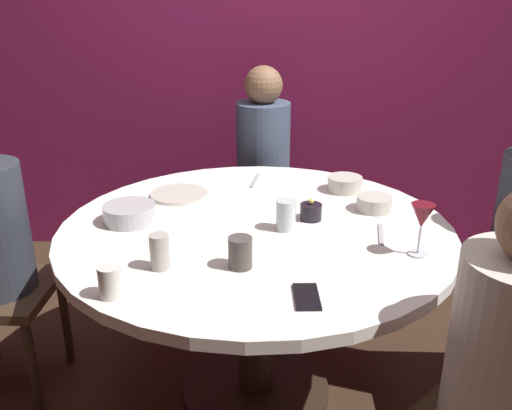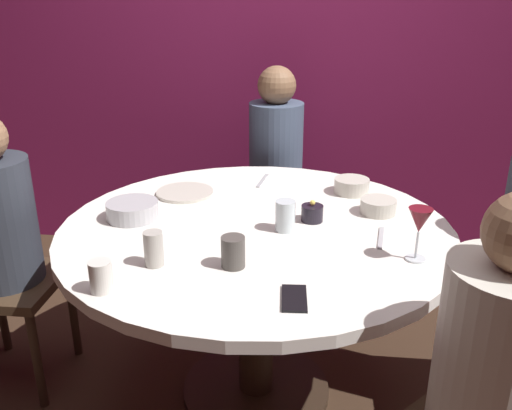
{
  "view_description": "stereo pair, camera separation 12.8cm",
  "coord_description": "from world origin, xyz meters",
  "px_view_note": "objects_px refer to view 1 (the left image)",
  "views": [
    {
      "loc": [
        0.07,
        -1.86,
        1.56
      ],
      "look_at": [
        0.0,
        0.0,
        0.83
      ],
      "focal_mm": 38.92,
      "sensor_mm": 36.0,
      "label": 1
    },
    {
      "loc": [
        0.2,
        -1.85,
        1.56
      ],
      "look_at": [
        0.0,
        0.0,
        0.83
      ],
      "focal_mm": 38.92,
      "sensor_mm": 36.0,
      "label": 2
    }
  ],
  "objects_px": {
    "cell_phone": "(307,297)",
    "bowl_salad_center": "(374,203)",
    "wine_glass": "(422,218)",
    "dinner_plate": "(179,194)",
    "dining_table": "(256,260)",
    "cup_center_front": "(110,282)",
    "candle_holder": "(311,212)",
    "cup_by_left_diner": "(240,253)",
    "seated_diner_back": "(263,153)",
    "cup_near_candle": "(286,215)",
    "cup_by_right_diner": "(160,252)",
    "bowl_serving_large": "(130,213)",
    "bowl_small_white": "(345,184)"
  },
  "relations": [
    {
      "from": "bowl_small_white",
      "to": "cup_by_left_diner",
      "type": "distance_m",
      "value": 0.82
    },
    {
      "from": "seated_diner_back",
      "to": "bowl_small_white",
      "type": "distance_m",
      "value": 0.71
    },
    {
      "from": "seated_diner_back",
      "to": "dinner_plate",
      "type": "bearing_deg",
      "value": -25.29
    },
    {
      "from": "cup_by_right_diner",
      "to": "cup_center_front",
      "type": "relative_size",
      "value": 1.2
    },
    {
      "from": "candle_holder",
      "to": "dinner_plate",
      "type": "relative_size",
      "value": 0.35
    },
    {
      "from": "cup_near_candle",
      "to": "cup_by_right_diner",
      "type": "bearing_deg",
      "value": -141.62
    },
    {
      "from": "cup_near_candle",
      "to": "cup_center_front",
      "type": "bearing_deg",
      "value": -135.82
    },
    {
      "from": "dining_table",
      "to": "cup_center_front",
      "type": "relative_size",
      "value": 15.23
    },
    {
      "from": "wine_glass",
      "to": "bowl_small_white",
      "type": "distance_m",
      "value": 0.63
    },
    {
      "from": "dining_table",
      "to": "cup_by_left_diner",
      "type": "bearing_deg",
      "value": -96.38
    },
    {
      "from": "bowl_salad_center",
      "to": "cup_center_front",
      "type": "xyz_separation_m",
      "value": [
        -0.84,
        -0.68,
        0.02
      ]
    },
    {
      "from": "cell_phone",
      "to": "dinner_plate",
      "type": "bearing_deg",
      "value": 118.53
    },
    {
      "from": "bowl_serving_large",
      "to": "bowl_small_white",
      "type": "xyz_separation_m",
      "value": [
        0.83,
        0.37,
        -0.0
      ]
    },
    {
      "from": "bowl_salad_center",
      "to": "cup_near_candle",
      "type": "bearing_deg",
      "value": -150.09
    },
    {
      "from": "seated_diner_back",
      "to": "bowl_salad_center",
      "type": "relative_size",
      "value": 8.68
    },
    {
      "from": "wine_glass",
      "to": "cell_phone",
      "type": "relative_size",
      "value": 1.26
    },
    {
      "from": "bowl_serving_large",
      "to": "bowl_salad_center",
      "type": "distance_m",
      "value": 0.93
    },
    {
      "from": "bowl_serving_large",
      "to": "cup_by_left_diner",
      "type": "xyz_separation_m",
      "value": [
        0.43,
        -0.34,
        0.02
      ]
    },
    {
      "from": "candle_holder",
      "to": "cell_phone",
      "type": "height_order",
      "value": "candle_holder"
    },
    {
      "from": "seated_diner_back",
      "to": "cup_by_right_diner",
      "type": "distance_m",
      "value": 1.37
    },
    {
      "from": "seated_diner_back",
      "to": "cup_by_right_diner",
      "type": "relative_size",
      "value": 10.58
    },
    {
      "from": "cup_by_left_diner",
      "to": "cup_by_right_diner",
      "type": "relative_size",
      "value": 0.89
    },
    {
      "from": "dining_table",
      "to": "bowl_salad_center",
      "type": "height_order",
      "value": "bowl_salad_center"
    },
    {
      "from": "cup_by_left_diner",
      "to": "cup_by_right_diner",
      "type": "distance_m",
      "value": 0.25
    },
    {
      "from": "candle_holder",
      "to": "wine_glass",
      "type": "height_order",
      "value": "wine_glass"
    },
    {
      "from": "wine_glass",
      "to": "cell_phone",
      "type": "height_order",
      "value": "wine_glass"
    },
    {
      "from": "dinner_plate",
      "to": "bowl_salad_center",
      "type": "height_order",
      "value": "bowl_salad_center"
    },
    {
      "from": "wine_glass",
      "to": "cup_by_right_diner",
      "type": "height_order",
      "value": "wine_glass"
    },
    {
      "from": "candle_holder",
      "to": "bowl_small_white",
      "type": "relative_size",
      "value": 0.57
    },
    {
      "from": "cell_phone",
      "to": "cup_by_left_diner",
      "type": "bearing_deg",
      "value": 134.87
    },
    {
      "from": "candle_holder",
      "to": "cup_near_candle",
      "type": "height_order",
      "value": "cup_near_candle"
    },
    {
      "from": "cup_near_candle",
      "to": "bowl_serving_large",
      "type": "bearing_deg",
      "value": 175.11
    },
    {
      "from": "dinner_plate",
      "to": "cup_center_front",
      "type": "distance_m",
      "value": 0.81
    },
    {
      "from": "cup_center_front",
      "to": "wine_glass",
      "type": "bearing_deg",
      "value": 17.82
    },
    {
      "from": "cell_phone",
      "to": "cup_center_front",
      "type": "xyz_separation_m",
      "value": [
        -0.55,
        -0.01,
        0.04
      ]
    },
    {
      "from": "cup_near_candle",
      "to": "cup_center_front",
      "type": "relative_size",
      "value": 1.19
    },
    {
      "from": "candle_holder",
      "to": "cup_center_front",
      "type": "height_order",
      "value": "cup_center_front"
    },
    {
      "from": "dining_table",
      "to": "cup_by_right_diner",
      "type": "relative_size",
      "value": 12.68
    },
    {
      "from": "cell_phone",
      "to": "bowl_small_white",
      "type": "height_order",
      "value": "bowl_small_white"
    },
    {
      "from": "candle_holder",
      "to": "cup_by_left_diner",
      "type": "xyz_separation_m",
      "value": [
        -0.24,
        -0.39,
        0.02
      ]
    },
    {
      "from": "cell_phone",
      "to": "bowl_salad_center",
      "type": "relative_size",
      "value": 1.02
    },
    {
      "from": "cup_by_left_diner",
      "to": "candle_holder",
      "type": "bearing_deg",
      "value": 58.44
    },
    {
      "from": "dining_table",
      "to": "cup_center_front",
      "type": "distance_m",
      "value": 0.67
    },
    {
      "from": "cup_near_candle",
      "to": "cup_by_left_diner",
      "type": "bearing_deg",
      "value": -116.24
    },
    {
      "from": "cell_phone",
      "to": "cup_by_right_diner",
      "type": "xyz_separation_m",
      "value": [
        -0.44,
        0.16,
        0.05
      ]
    },
    {
      "from": "cell_phone",
      "to": "bowl_serving_large",
      "type": "xyz_separation_m",
      "value": [
        -0.63,
        0.52,
        0.03
      ]
    },
    {
      "from": "cell_phone",
      "to": "cup_center_front",
      "type": "height_order",
      "value": "cup_center_front"
    },
    {
      "from": "cup_near_candle",
      "to": "cup_by_right_diner",
      "type": "xyz_separation_m",
      "value": [
        -0.39,
        -0.31,
        0.0
      ]
    },
    {
      "from": "cup_near_candle",
      "to": "seated_diner_back",
      "type": "bearing_deg",
      "value": 96.0
    },
    {
      "from": "bowl_small_white",
      "to": "cup_by_left_diner",
      "type": "height_order",
      "value": "cup_by_left_diner"
    }
  ]
}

